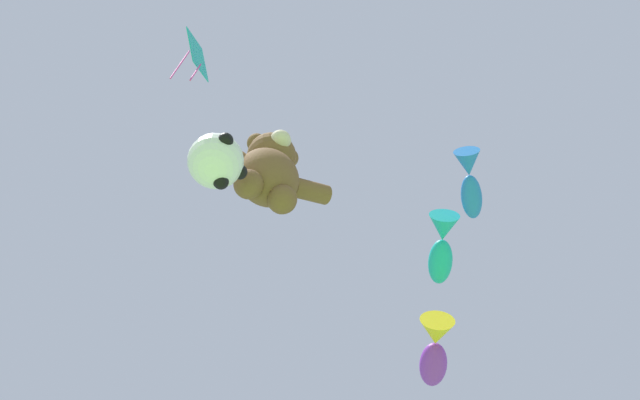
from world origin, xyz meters
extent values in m
ellipsoid|color=brown|center=(0.69, 5.06, 11.38)|extent=(1.00, 0.85, 1.22)
sphere|color=brown|center=(0.69, 5.06, 12.28)|extent=(0.84, 0.84, 0.84)
sphere|color=beige|center=(0.69, 4.71, 12.22)|extent=(0.35, 0.35, 0.35)
sphere|color=brown|center=(0.38, 5.06, 12.61)|extent=(0.34, 0.34, 0.34)
cylinder|color=brown|center=(-0.04, 5.06, 11.59)|extent=(0.72, 0.32, 0.57)
sphere|color=brown|center=(0.41, 5.06, 10.80)|extent=(0.45, 0.45, 0.45)
sphere|color=brown|center=(0.99, 5.06, 12.61)|extent=(0.34, 0.34, 0.34)
cylinder|color=brown|center=(1.41, 5.06, 11.59)|extent=(0.72, 0.32, 0.57)
sphere|color=brown|center=(0.96, 5.06, 10.80)|extent=(0.45, 0.45, 0.45)
sphere|color=white|center=(-0.18, 4.77, 10.37)|extent=(0.79, 0.79, 0.79)
sphere|color=black|center=(0.18, 4.77, 10.37)|extent=(0.22, 0.22, 0.22)
sphere|color=black|center=(-0.26, 5.01, 10.63)|extent=(0.22, 0.22, 0.22)
sphere|color=black|center=(-0.18, 4.41, 10.31)|extent=(0.22, 0.22, 0.22)
sphere|color=black|center=(-0.01, 4.89, 10.08)|extent=(0.22, 0.22, 0.22)
ellipsoid|color=blue|center=(4.67, 4.63, 13.81)|extent=(0.88, 0.98, 0.34)
cone|color=blue|center=(4.25, 4.06, 13.81)|extent=(0.71, 0.71, 0.51)
sphere|color=black|center=(4.85, 4.87, 13.90)|extent=(0.09, 0.09, 0.09)
ellipsoid|color=#19ADB2|center=(4.93, 6.22, 13.98)|extent=(0.89, 1.12, 0.42)
cone|color=#19ADB2|center=(4.59, 5.52, 13.98)|extent=(0.80, 0.77, 0.62)
sphere|color=black|center=(5.07, 6.51, 14.10)|extent=(0.11, 0.11, 0.11)
ellipsoid|color=purple|center=(5.74, 8.11, 13.29)|extent=(0.97, 1.19, 0.49)
cone|color=yellow|center=(5.39, 7.38, 13.29)|extent=(0.90, 0.83, 0.72)
sphere|color=black|center=(5.89, 8.41, 13.42)|extent=(0.13, 0.13, 0.13)
cube|color=#19ADB2|center=(-1.32, 5.12, 16.33)|extent=(0.90, 0.91, 1.26)
cylinder|color=#E53F9E|center=(-1.48, 5.09, 15.05)|extent=(0.03, 0.18, 1.76)
cylinder|color=#E53F9E|center=(-1.16, 5.17, 15.27)|extent=(0.03, 0.04, 1.32)
camera|label=1|loc=(-0.43, 0.99, 1.09)|focal=40.00mm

